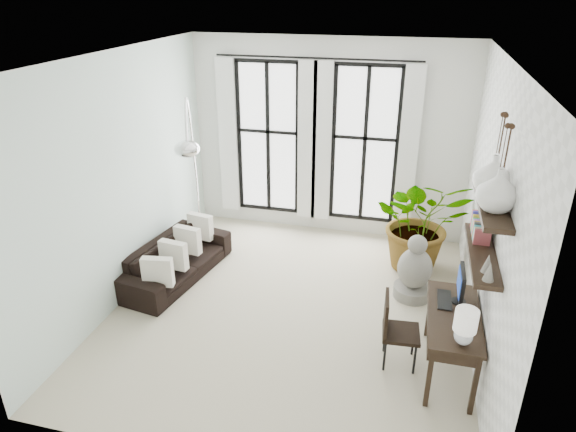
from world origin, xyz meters
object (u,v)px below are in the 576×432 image
(desk_chair, at_px, (394,326))
(buddha, at_px, (414,271))
(desk, at_px, (454,321))
(plant, at_px, (421,222))
(arc_lamp, at_px, (190,138))
(sofa, at_px, (176,260))

(desk_chair, bearing_deg, buddha, 78.20)
(desk, bearing_deg, desk_chair, 174.00)
(plant, distance_m, desk, 2.36)
(desk_chair, height_order, buddha, buddha)
(desk_chair, height_order, arc_lamp, arc_lamp)
(plant, xyz_separation_m, desk_chair, (-0.22, -2.26, -0.26))
(sofa, distance_m, buddha, 3.35)
(sofa, xyz_separation_m, arc_lamp, (0.10, 0.57, 1.66))
(plant, bearing_deg, desk, -80.73)
(desk, xyz_separation_m, desk_chair, (-0.60, 0.06, -0.22))
(desk, xyz_separation_m, arc_lamp, (-3.64, 1.73, 1.23))
(buddha, bearing_deg, desk_chair, -97.46)
(sofa, xyz_separation_m, plant, (3.37, 1.17, 0.46))
(sofa, distance_m, arc_lamp, 1.76)
(desk, xyz_separation_m, buddha, (-0.41, 1.48, -0.32))
(desk_chair, xyz_separation_m, arc_lamp, (-3.05, 1.67, 1.46))
(desk, distance_m, arc_lamp, 4.22)
(plant, xyz_separation_m, buddha, (-0.03, -0.84, -0.35))
(desk, bearing_deg, arc_lamp, 154.62)
(sofa, relative_size, desk, 1.50)
(sofa, xyz_separation_m, desk_chair, (3.15, -1.09, 0.21))
(sofa, bearing_deg, desk_chair, -99.38)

